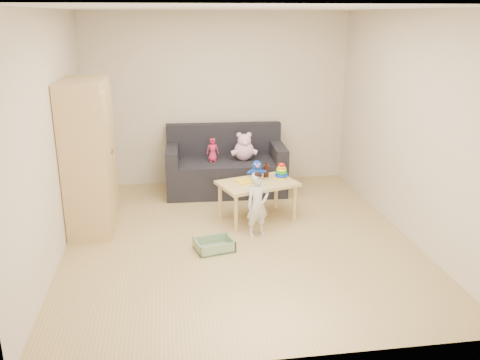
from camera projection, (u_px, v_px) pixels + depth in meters
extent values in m
plane|color=tan|center=(239.00, 238.00, 6.04)|extent=(4.50, 4.50, 0.00)
plane|color=white|center=(239.00, 8.00, 5.23)|extent=(4.50, 4.50, 0.00)
plane|color=beige|center=(218.00, 100.00, 7.75)|extent=(4.00, 0.00, 4.00)
plane|color=beige|center=(285.00, 202.00, 3.52)|extent=(4.00, 0.00, 4.00)
plane|color=beige|center=(52.00, 137.00, 5.36)|extent=(0.00, 4.50, 4.50)
plane|color=beige|center=(409.00, 126.00, 5.91)|extent=(0.00, 4.50, 4.50)
cube|color=tan|center=(89.00, 156.00, 6.10)|extent=(0.51, 1.02, 1.83)
cube|color=black|center=(226.00, 176.00, 7.58)|extent=(1.77, 0.94, 0.49)
cube|color=tan|center=(257.00, 201.00, 6.55)|extent=(1.09, 0.86, 0.50)
imported|color=beige|center=(258.00, 206.00, 6.02)|extent=(0.32, 0.25, 0.76)
imported|color=#C6254D|center=(213.00, 150.00, 7.39)|extent=(0.18, 0.12, 0.34)
cylinder|color=#E8EB0C|center=(281.00, 177.00, 6.63)|extent=(0.16, 0.16, 0.02)
cylinder|color=silver|center=(281.00, 170.00, 6.61)|extent=(0.02, 0.02, 0.19)
torus|color=#0E2BE1|center=(281.00, 175.00, 6.63)|extent=(0.17, 0.17, 0.04)
torus|color=#16902C|center=(281.00, 172.00, 6.61)|extent=(0.15, 0.15, 0.04)
torus|color=#E0EC0C|center=(281.00, 170.00, 6.60)|extent=(0.13, 0.13, 0.04)
torus|color=#FF9F0D|center=(281.00, 167.00, 6.59)|extent=(0.11, 0.11, 0.03)
torus|color=red|center=(282.00, 165.00, 6.58)|extent=(0.09, 0.09, 0.03)
cylinder|color=black|center=(266.00, 171.00, 6.65)|extent=(0.07, 0.07, 0.16)
cylinder|color=black|center=(266.00, 164.00, 6.62)|extent=(0.03, 0.03, 0.04)
cylinder|color=black|center=(266.00, 162.00, 6.61)|extent=(0.04, 0.04, 0.01)
cube|color=yellow|center=(245.00, 181.00, 6.49)|extent=(0.28, 0.28, 0.02)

